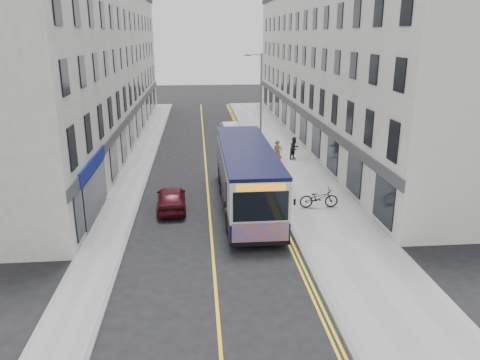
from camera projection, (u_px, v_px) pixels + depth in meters
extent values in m
plane|color=black|center=(211.00, 236.00, 22.57)|extent=(140.00, 140.00, 0.00)
cube|color=gray|center=(291.00, 165.00, 34.50)|extent=(4.50, 64.00, 0.12)
cube|color=gray|center=(136.00, 169.00, 33.52)|extent=(2.00, 64.00, 0.12)
cube|color=slate|center=(260.00, 166.00, 34.31)|extent=(0.18, 64.00, 0.13)
cube|color=slate|center=(150.00, 169.00, 33.61)|extent=(0.18, 64.00, 0.13)
cube|color=yellow|center=(206.00, 168.00, 33.98)|extent=(0.12, 64.00, 0.01)
cube|color=yellow|center=(254.00, 167.00, 34.28)|extent=(0.10, 64.00, 0.01)
cube|color=yellow|center=(257.00, 167.00, 34.30)|extent=(0.10, 64.00, 0.01)
cube|color=white|center=(331.00, 67.00, 41.58)|extent=(6.00, 46.00, 13.00)
cube|color=white|center=(96.00, 69.00, 39.80)|extent=(6.00, 46.00, 13.00)
cylinder|color=gray|center=(261.00, 108.00, 35.05)|extent=(0.14, 0.14, 8.00)
cylinder|color=gray|center=(255.00, 54.00, 33.84)|extent=(1.00, 0.08, 0.08)
cube|color=gray|center=(248.00, 55.00, 33.81)|extent=(0.50, 0.18, 0.12)
cube|color=black|center=(246.00, 192.00, 26.22)|extent=(2.69, 11.85, 0.97)
cube|color=#B9BBC0|center=(246.00, 167.00, 25.79)|extent=(2.69, 11.85, 1.94)
cube|color=black|center=(247.00, 148.00, 25.47)|extent=(2.71, 11.85, 0.17)
cube|color=black|center=(221.00, 168.00, 26.35)|extent=(0.04, 9.26, 1.24)
cube|color=black|center=(269.00, 167.00, 26.59)|extent=(0.04, 9.26, 1.24)
cube|color=black|center=(261.00, 207.00, 20.18)|extent=(2.42, 0.04, 1.35)
cube|color=#E85713|center=(260.00, 234.00, 20.56)|extent=(2.53, 0.04, 1.02)
cube|color=orange|center=(261.00, 188.00, 19.91)|extent=(2.15, 0.04, 0.30)
cylinder|color=black|center=(229.00, 222.00, 22.84)|extent=(0.30, 1.08, 1.08)
cylinder|color=black|center=(278.00, 220.00, 23.05)|extent=(0.30, 1.08, 1.08)
cylinder|color=black|center=(222.00, 185.00, 28.47)|extent=(0.30, 1.08, 1.08)
cylinder|color=black|center=(262.00, 184.00, 28.68)|extent=(0.30, 1.08, 1.08)
cylinder|color=black|center=(221.00, 176.00, 30.31)|extent=(0.30, 1.08, 1.08)
cylinder|color=black|center=(258.00, 175.00, 30.52)|extent=(0.30, 1.08, 1.08)
imported|color=black|center=(319.00, 198.00, 25.79)|extent=(2.14, 0.79, 1.12)
imported|color=#8E5E40|center=(277.00, 154.00, 33.62)|extent=(0.75, 0.54, 1.95)
imported|color=black|center=(294.00, 148.00, 35.75)|extent=(1.05, 1.02, 1.70)
imported|color=white|center=(231.00, 130.00, 43.64)|extent=(1.86, 4.37, 1.40)
imported|color=#430B13|center=(171.00, 198.00, 25.83)|extent=(1.75, 4.00, 1.34)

